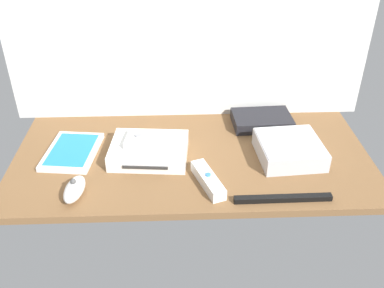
% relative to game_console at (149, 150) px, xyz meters
% --- Properties ---
extents(ground_plane, '(1.00, 0.48, 0.02)m').
position_rel_game_console_xyz_m(ground_plane, '(0.12, -0.00, -0.03)').
color(ground_plane, brown).
rests_on(ground_plane, ground).
extents(back_wall, '(1.10, 0.01, 0.64)m').
position_rel_game_console_xyz_m(back_wall, '(0.12, 0.24, 0.30)').
color(back_wall, silver).
rests_on(back_wall, ground).
extents(game_console, '(0.22, 0.18, 0.04)m').
position_rel_game_console_xyz_m(game_console, '(0.00, 0.00, 0.00)').
color(game_console, white).
rests_on(game_console, ground_plane).
extents(mini_computer, '(0.18, 0.18, 0.05)m').
position_rel_game_console_xyz_m(mini_computer, '(0.39, -0.02, 0.00)').
color(mini_computer, silver).
rests_on(mini_computer, ground_plane).
extents(game_case, '(0.16, 0.20, 0.02)m').
position_rel_game_console_xyz_m(game_case, '(-0.22, 0.02, -0.01)').
color(game_case, white).
rests_on(game_case, ground_plane).
extents(network_router, '(0.19, 0.13, 0.03)m').
position_rel_game_console_xyz_m(network_router, '(0.34, 0.16, -0.00)').
color(network_router, black).
rests_on(network_router, ground_plane).
extents(remote_wand, '(0.08, 0.15, 0.03)m').
position_rel_game_console_xyz_m(remote_wand, '(0.15, -0.13, -0.01)').
color(remote_wand, white).
rests_on(remote_wand, ground_plane).
extents(remote_nunchuk, '(0.06, 0.11, 0.05)m').
position_rel_game_console_xyz_m(remote_nunchuk, '(-0.18, -0.16, -0.00)').
color(remote_nunchuk, white).
rests_on(remote_nunchuk, ground_plane).
extents(remote_classic_pad, '(0.15, 0.10, 0.02)m').
position_rel_game_console_xyz_m(remote_classic_pad, '(0.01, 0.00, 0.03)').
color(remote_classic_pad, white).
rests_on(remote_classic_pad, game_console).
extents(sensor_bar, '(0.24, 0.02, 0.01)m').
position_rel_game_console_xyz_m(sensor_bar, '(0.33, -0.20, -0.01)').
color(sensor_bar, black).
rests_on(sensor_bar, ground_plane).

